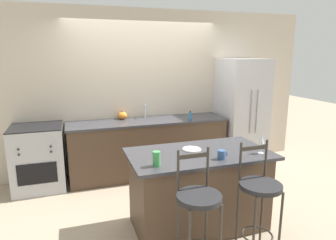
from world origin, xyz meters
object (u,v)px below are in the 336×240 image
object	(u,v)px
bar_stool_far	(259,197)
wine_glass	(262,141)
coffee_mug	(222,155)
pumpkin_decoration	(122,115)
bar_stool_near	(198,209)
refrigerator	(241,113)
oven_range	(39,158)
tumbler_cup	(156,159)
dinner_plate	(192,149)
soap_bottle	(190,116)

from	to	relation	value
bar_stool_far	wine_glass	distance (m)	0.68
coffee_mug	pumpkin_decoration	xyz separation A→B (m)	(-0.67, 2.14, 0.04)
bar_stool_near	bar_stool_far	xyz separation A→B (m)	(0.65, 0.03, 0.00)
wine_glass	pumpkin_decoration	xyz separation A→B (m)	(-1.18, 2.11, -0.06)
refrigerator	oven_range	size ratio (longest dim) A/B	1.98
refrigerator	coffee_mug	world-z (taller)	refrigerator
coffee_mug	pumpkin_decoration	bearing A→B (deg)	107.46
coffee_mug	pumpkin_decoration	world-z (taller)	pumpkin_decoration
pumpkin_decoration	bar_stool_far	bearing A→B (deg)	-71.25
bar_stool_far	tumbler_cup	world-z (taller)	bar_stool_far
bar_stool_near	dinner_plate	bearing A→B (deg)	71.57
soap_bottle	wine_glass	bearing A→B (deg)	-84.74
oven_range	bar_stool_near	size ratio (longest dim) A/B	0.83
tumbler_cup	wine_glass	bearing A→B (deg)	0.57
dinner_plate	coffee_mug	world-z (taller)	coffee_mug
oven_range	bar_stool_far	size ratio (longest dim) A/B	0.83
oven_range	tumbler_cup	size ratio (longest dim) A/B	6.42
oven_range	bar_stool_far	world-z (taller)	bar_stool_far
dinner_plate	pumpkin_decoration	bearing A→B (deg)	105.61
oven_range	pumpkin_decoration	xyz separation A→B (m)	(1.30, 0.22, 0.51)
dinner_plate	coffee_mug	xyz separation A→B (m)	(0.18, -0.38, 0.04)
tumbler_cup	oven_range	bearing A→B (deg)	123.57
refrigerator	soap_bottle	bearing A→B (deg)	-170.99
bar_stool_near	wine_glass	bearing A→B (deg)	26.34
wine_glass	coffee_mug	size ratio (longest dim) A/B	1.80
bar_stool_far	wine_glass	xyz separation A→B (m)	(0.31, 0.45, 0.41)
bar_stool_far	coffee_mug	bearing A→B (deg)	115.05
dinner_plate	pumpkin_decoration	distance (m)	1.84
bar_stool_far	dinner_plate	xyz separation A→B (m)	(-0.38, 0.79, 0.28)
oven_range	tumbler_cup	distance (m)	2.34
dinner_plate	coffee_mug	size ratio (longest dim) A/B	1.91
oven_range	dinner_plate	bearing A→B (deg)	-40.88
bar_stool_far	tumbler_cup	bearing A→B (deg)	154.15
tumbler_cup	soap_bottle	xyz separation A→B (m)	(1.06, 1.70, 0.02)
bar_stool_near	bar_stool_far	distance (m)	0.65
coffee_mug	oven_range	bearing A→B (deg)	135.65
bar_stool_far	pumpkin_decoration	distance (m)	2.73
oven_range	soap_bottle	bearing A→B (deg)	-5.14
tumbler_cup	dinner_plate	bearing A→B (deg)	34.39
oven_range	soap_bottle	xyz separation A→B (m)	(2.32, -0.21, 0.51)
dinner_plate	soap_bottle	world-z (taller)	soap_bottle
coffee_mug	tumbler_cup	world-z (taller)	tumbler_cup
wine_glass	tumbler_cup	xyz separation A→B (m)	(-1.21, -0.01, -0.07)
soap_bottle	pumpkin_decoration	bearing A→B (deg)	157.46
pumpkin_decoration	coffee_mug	bearing A→B (deg)	-72.54
dinner_plate	tumbler_cup	size ratio (longest dim) A/B	1.46
wine_glass	coffee_mug	xyz separation A→B (m)	(-0.51, -0.03, -0.10)
oven_range	tumbler_cup	bearing A→B (deg)	-56.43
dinner_plate	coffee_mug	distance (m)	0.42
refrigerator	bar_stool_far	distance (m)	2.61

